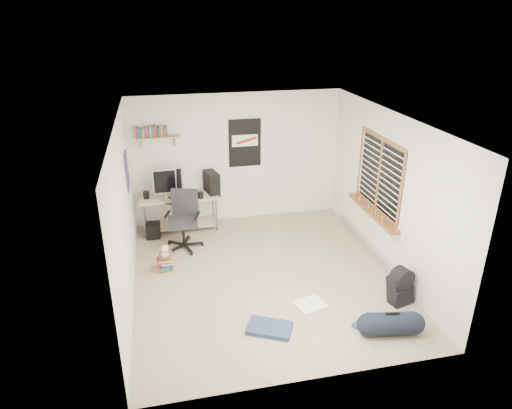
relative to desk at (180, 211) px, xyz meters
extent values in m
cube|color=gray|center=(1.16, -2.00, -0.37)|extent=(4.00, 4.50, 0.01)
cube|color=white|center=(1.16, -2.00, 2.14)|extent=(4.00, 4.50, 0.01)
cube|color=silver|center=(1.16, 0.25, 0.89)|extent=(4.00, 0.01, 2.50)
cube|color=silver|center=(-0.84, -2.00, 0.89)|extent=(0.01, 4.50, 2.50)
cube|color=silver|center=(3.17, -2.00, 0.89)|extent=(0.01, 4.50, 2.50)
cube|color=tan|center=(0.00, 0.00, 0.00)|extent=(1.58, 1.18, 0.66)
cube|color=#949498|center=(-0.24, -0.17, 0.53)|extent=(0.43, 0.13, 0.46)
cube|color=#B8B9BD|center=(-0.11, -0.13, 0.53)|extent=(0.44, 0.20, 0.46)
cube|color=black|center=(0.62, 0.00, 0.51)|extent=(0.29, 0.45, 0.44)
cube|color=black|center=(-0.27, -0.25, 0.30)|extent=(0.37, 0.24, 0.02)
cube|color=black|center=(-0.59, -0.06, 0.39)|extent=(0.10, 0.10, 0.18)
cube|color=black|center=(0.38, -0.26, 0.38)|extent=(0.11, 0.11, 0.16)
cube|color=#232325|center=(0.01, -0.79, 0.12)|extent=(0.85, 0.85, 1.04)
cube|color=tan|center=(-0.29, 0.14, 1.42)|extent=(0.80, 0.22, 0.24)
cube|color=black|center=(1.31, 0.23, 1.19)|extent=(0.62, 0.03, 0.92)
cube|color=navy|center=(-0.82, -0.80, 1.14)|extent=(0.02, 0.42, 0.60)
cube|color=brown|center=(3.11, -1.70, 1.08)|extent=(0.10, 1.50, 1.26)
cube|color=#B7B2A8|center=(3.12, -1.70, -0.28)|extent=(0.08, 2.50, 0.18)
cube|color=black|center=(2.91, -3.08, -0.16)|extent=(0.40, 0.35, 0.45)
cylinder|color=black|center=(2.45, -3.71, -0.22)|extent=(0.35, 0.35, 0.60)
cube|color=white|center=(1.63, -2.91, -0.34)|extent=(0.47, 0.43, 0.04)
cube|color=navy|center=(0.94, -3.30, -0.33)|extent=(0.68, 0.58, 0.06)
cube|color=navy|center=(2.26, -3.50, -0.34)|extent=(0.50, 0.47, 0.05)
cube|color=olive|center=(-0.35, -1.50, -0.21)|extent=(0.51, 0.44, 0.32)
cube|color=white|center=(-0.33, -1.52, 0.02)|extent=(0.17, 0.23, 0.20)
cube|color=black|center=(-0.52, -0.26, -0.22)|extent=(0.26, 0.26, 0.28)
camera|label=1|loc=(-0.29, -8.01, 3.54)|focal=32.00mm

